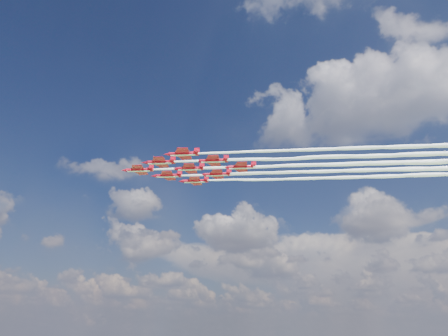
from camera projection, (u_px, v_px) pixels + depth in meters
The scene contains 9 objects.
jet_lead at pixel (290, 166), 159.62m from camera, with size 108.23×59.32×3.06m.
jet_row2_port at pixel (319, 157), 152.26m from camera, with size 108.23×59.32×3.06m.
jet_row2_starb at pixel (315, 172), 165.56m from camera, with size 108.23×59.32×3.06m.
jet_row3_port at pixel (351, 149), 144.91m from camera, with size 108.23×59.32×3.06m.
jet_row3_centre at pixel (344, 164), 158.20m from camera, with size 108.23×59.32×3.06m.
jet_row3_starb at pixel (337, 177), 171.50m from camera, with size 108.23×59.32×3.06m.
jet_row4_port at pixel (376, 156), 150.85m from camera, with size 108.23×59.32×3.06m.
jet_row4_starb at pixel (366, 170), 164.14m from camera, with size 108.23×59.32×3.06m.
jet_tail at pixel (398, 163), 156.79m from camera, with size 108.23×59.32×3.06m.
Camera 1 is at (93.84, -118.88, 14.84)m, focal length 35.00 mm.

